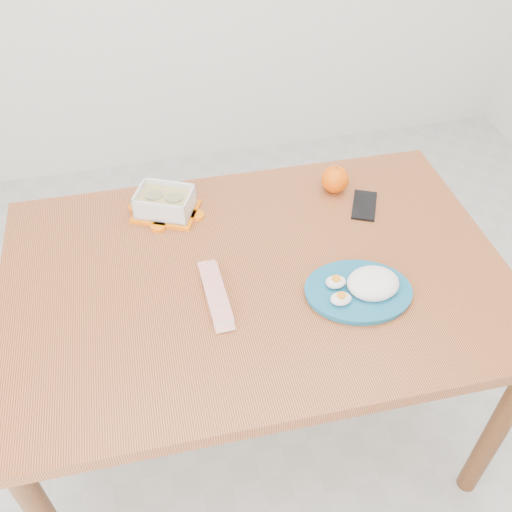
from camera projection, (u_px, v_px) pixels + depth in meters
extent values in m
plane|color=#B7B7B2|center=(300.00, 417.00, 2.08)|extent=(3.50, 3.50, 0.00)
cube|color=#AE6231|center=(256.00, 277.00, 1.58)|extent=(1.40, 0.95, 0.04)
cylinder|color=brown|center=(497.00, 429.00, 1.65)|extent=(0.06, 0.06, 0.71)
cylinder|color=brown|center=(59.00, 298.00, 2.02)|extent=(0.06, 0.06, 0.71)
cylinder|color=brown|center=(392.00, 246.00, 2.21)|extent=(0.06, 0.06, 0.71)
cube|color=orange|center=(166.00, 211.00, 1.74)|extent=(0.23, 0.21, 0.01)
cube|color=silver|center=(165.00, 201.00, 1.71)|extent=(0.20, 0.18, 0.07)
cube|color=tan|center=(165.00, 203.00, 1.72)|extent=(0.18, 0.16, 0.04)
cylinder|color=#8F885D|center=(154.00, 197.00, 1.71)|extent=(0.07, 0.07, 0.02)
cylinder|color=#8F885D|center=(175.00, 200.00, 1.70)|extent=(0.07, 0.07, 0.02)
sphere|color=orange|center=(335.00, 179.00, 1.79)|extent=(0.09, 0.09, 0.09)
cylinder|color=#165B7E|center=(358.00, 292.00, 1.50)|extent=(0.33, 0.33, 0.02)
ellipsoid|color=white|center=(374.00, 280.00, 1.48)|extent=(0.16, 0.14, 0.06)
ellipsoid|color=silver|center=(336.00, 282.00, 1.49)|extent=(0.06, 0.05, 0.03)
ellipsoid|color=silver|center=(341.00, 299.00, 1.45)|extent=(0.06, 0.05, 0.03)
cube|color=#BB1409|center=(215.00, 293.00, 1.49)|extent=(0.06, 0.21, 0.02)
cube|color=black|center=(364.00, 205.00, 1.76)|extent=(0.12, 0.16, 0.01)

